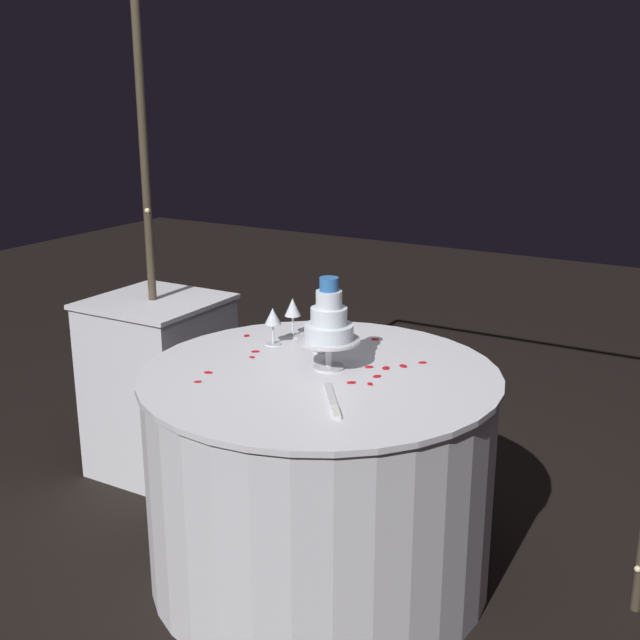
{
  "coord_description": "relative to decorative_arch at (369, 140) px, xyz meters",
  "views": [
    {
      "loc": [
        1.33,
        -2.27,
        1.75
      ],
      "look_at": [
        0.0,
        0.0,
        0.97
      ],
      "focal_mm": 45.31,
      "sensor_mm": 36.0,
      "label": 1
    }
  ],
  "objects": [
    {
      "name": "ground_plane",
      "position": [
        0.0,
        -0.35,
        -1.56
      ],
      "size": [
        12.0,
        12.0,
        0.0
      ],
      "primitive_type": "plane",
      "color": "black"
    },
    {
      "name": "decorative_arch",
      "position": [
        0.0,
        0.0,
        0.0
      ],
      "size": [
        2.18,
        0.06,
        2.41
      ],
      "color": "#473D2D",
      "rests_on": "ground"
    },
    {
      "name": "main_table",
      "position": [
        0.0,
        -0.35,
        -1.16
      ],
      "size": [
        1.26,
        1.26,
        0.79
      ],
      "color": "white",
      "rests_on": "ground"
    },
    {
      "name": "side_table",
      "position": [
        -1.06,
        0.01,
        -1.14
      ],
      "size": [
        0.55,
        0.55,
        0.82
      ],
      "color": "white",
      "rests_on": "ground"
    },
    {
      "name": "tiered_cake",
      "position": [
        0.01,
        -0.3,
        -0.61
      ],
      "size": [
        0.22,
        0.22,
        0.33
      ],
      "color": "silver",
      "rests_on": "main_table"
    },
    {
      "name": "wine_glass_0",
      "position": [
        -0.11,
        -0.15,
        -0.65
      ],
      "size": [
        0.07,
        0.07,
        0.16
      ],
      "color": "silver",
      "rests_on": "main_table"
    },
    {
      "name": "wine_glass_1",
      "position": [
        -0.3,
        -0.04,
        -0.66
      ],
      "size": [
        0.06,
        0.06,
        0.16
      ],
      "color": "silver",
      "rests_on": "main_table"
    },
    {
      "name": "wine_glass_2",
      "position": [
        -0.31,
        -0.17,
        -0.66
      ],
      "size": [
        0.06,
        0.06,
        0.14
      ],
      "color": "silver",
      "rests_on": "main_table"
    },
    {
      "name": "cake_knife",
      "position": [
        0.18,
        -0.57,
        -0.77
      ],
      "size": [
        0.19,
        0.25,
        0.01
      ],
      "color": "silver",
      "rests_on": "main_table"
    },
    {
      "name": "rose_petal_0",
      "position": [
        0.2,
        -0.36,
        -0.77
      ],
      "size": [
        0.03,
        0.03,
        0.0
      ],
      "primitive_type": "ellipsoid",
      "rotation": [
        0.0,
        0.0,
        5.38
      ],
      "color": "red",
      "rests_on": "main_table"
    },
    {
      "name": "rose_petal_1",
      "position": [
        -0.32,
        -0.28,
        -0.77
      ],
      "size": [
        0.04,
        0.04,
        0.0
      ],
      "primitive_type": "ellipsoid",
      "rotation": [
        0.0,
        0.0,
        3.8
      ],
      "color": "red",
      "rests_on": "main_table"
    },
    {
      "name": "rose_petal_2",
      "position": [
        -0.29,
        -0.34,
        -0.77
      ],
      "size": [
        0.03,
        0.03,
        0.0
      ],
      "primitive_type": "ellipsoid",
      "rotation": [
        0.0,
        0.0,
        5.96
      ],
      "color": "red",
      "rests_on": "main_table"
    },
    {
      "name": "rose_petal_3",
      "position": [
        -0.0,
        0.08,
        -0.77
      ],
      "size": [
        0.04,
        0.03,
        0.0
      ],
      "primitive_type": "ellipsoid",
      "rotation": [
        0.0,
        0.0,
        3.36
      ],
      "color": "red",
      "rests_on": "main_table"
    },
    {
      "name": "rose_petal_4",
      "position": [
        0.23,
        -0.15,
        -0.77
      ],
      "size": [
        0.04,
        0.04,
        0.0
      ],
      "primitive_type": "ellipsoid",
      "rotation": [
        0.0,
        0.0,
        2.4
      ],
      "color": "red",
      "rests_on": "main_table"
    },
    {
      "name": "rose_petal_5",
      "position": [
        0.13,
        -0.22,
        -0.77
      ],
      "size": [
        0.04,
        0.04,
        0.0
      ],
      "primitive_type": "ellipsoid",
      "rotation": [
        0.0,
        0.0,
        3.91
      ],
      "color": "red",
      "rests_on": "main_table"
    },
    {
      "name": "rose_petal_6",
      "position": [
        -0.46,
        -0.13,
        -0.77
      ],
      "size": [
        0.03,
        0.04,
        0.0
      ],
      "primitive_type": "ellipsoid",
      "rotation": [
        0.0,
        0.0,
        1.86
      ],
      "color": "red",
      "rests_on": "main_table"
    },
    {
      "name": "rose_petal_7",
      "position": [
        -0.33,
        -0.55,
        -0.77
      ],
      "size": [
        0.04,
        0.03,
        0.0
      ],
      "primitive_type": "ellipsoid",
      "rotation": [
        0.0,
        0.0,
        3.47
      ],
      "color": "red",
      "rests_on": "main_table"
    },
    {
      "name": "rose_petal_8",
      "position": [
        0.18,
        -0.2,
        -0.77
      ],
      "size": [
        0.03,
        0.04,
        0.0
      ],
      "primitive_type": "ellipsoid",
      "rotation": [
        0.0,
        0.0,
        1.78
      ],
      "color": "red",
      "rests_on": "main_table"
    },
    {
      "name": "rose_petal_9",
      "position": [
        -0.3,
        -0.64,
        -0.77
      ],
      "size": [
        0.03,
        0.03,
        0.0
      ],
      "primitive_type": "ellipsoid",
      "rotation": [
        0.0,
        0.0,
        0.77
      ],
      "color": "red",
      "rests_on": "main_table"
    },
    {
      "name": "rose_petal_10",
      "position": [
        0.27,
        -0.08,
        -0.77
      ],
      "size": [
        0.04,
        0.04,
        0.0
      ],
      "primitive_type": "ellipsoid",
      "rotation": [
        0.0,
        0.0,
        3.84
      ],
      "color": "red",
      "rests_on": "main_table"
    },
    {
      "name": "rose_petal_11",
      "position": [
        0.14,
        -0.38,
        -0.77
      ],
      "size": [
        0.04,
        0.04,
        0.0
      ],
      "primitive_type": "ellipsoid",
      "rotation": [
        0.0,
        0.0,
        0.83
      ],
      "color": "red",
      "rests_on": "main_table"
    },
    {
      "name": "rose_petal_12",
      "position": [
        0.19,
        -0.29,
        -0.77
      ],
      "size": [
        0.03,
        0.04,
        0.0
      ],
      "primitive_type": "ellipsoid",
      "rotation": [
        0.0,
        0.0,
        4.29
      ],
      "color": "red",
      "rests_on": "main_table"
    }
  ]
}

